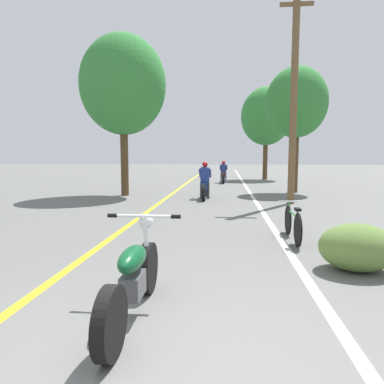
% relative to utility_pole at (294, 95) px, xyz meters
% --- Properties ---
extents(ground_plane, '(120.00, 120.00, 0.00)m').
position_rel_utility_pole_xyz_m(ground_plane, '(-2.92, -9.72, -3.73)').
color(ground_plane, '#60605E').
extents(lane_stripe_center, '(0.14, 48.00, 0.01)m').
position_rel_utility_pole_xyz_m(lane_stripe_center, '(-4.62, 3.13, -3.73)').
color(lane_stripe_center, yellow).
rests_on(lane_stripe_center, ground).
extents(lane_stripe_edge, '(0.14, 48.00, 0.01)m').
position_rel_utility_pole_xyz_m(lane_stripe_edge, '(-1.17, 3.13, -3.73)').
color(lane_stripe_edge, white).
rests_on(lane_stripe_edge, ground).
extents(utility_pole, '(1.10, 0.24, 7.27)m').
position_rel_utility_pole_xyz_m(utility_pole, '(0.00, 0.00, 0.00)').
color(utility_pole, brown).
rests_on(utility_pole, ground).
extents(roadside_tree_right_near, '(2.72, 2.45, 5.60)m').
position_rel_utility_pole_xyz_m(roadside_tree_right_near, '(0.83, 3.72, 0.27)').
color(roadside_tree_right_near, '#513A23').
rests_on(roadside_tree_right_near, ground).
extents(roadside_tree_right_far, '(3.45, 3.10, 6.34)m').
position_rel_utility_pole_xyz_m(roadside_tree_right_far, '(0.46, 12.10, 0.61)').
color(roadside_tree_right_far, '#513A23').
rests_on(roadside_tree_right_far, ground).
extents(roadside_tree_left, '(3.54, 3.18, 6.60)m').
position_rel_utility_pole_xyz_m(roadside_tree_left, '(-6.51, 1.85, 0.81)').
color(roadside_tree_left, '#513A23').
rests_on(roadside_tree_left, ground).
extents(roadside_bush, '(1.10, 0.88, 0.70)m').
position_rel_utility_pole_xyz_m(roadside_bush, '(-0.36, -7.09, -3.38)').
color(roadside_bush, '#5B7A38').
rests_on(roadside_bush, ground).
extents(motorcycle_foreground, '(0.86, 2.03, 1.01)m').
position_rel_utility_pole_xyz_m(motorcycle_foreground, '(-3.24, -8.84, -3.30)').
color(motorcycle_foreground, black).
rests_on(motorcycle_foreground, ground).
extents(motorcycle_rider_lead, '(0.50, 2.12, 1.44)m').
position_rel_utility_pole_xyz_m(motorcycle_rider_lead, '(-3.09, 1.11, -3.19)').
color(motorcycle_rider_lead, black).
rests_on(motorcycle_rider_lead, ground).
extents(motorcycle_rider_far, '(0.50, 2.08, 1.36)m').
position_rel_utility_pole_xyz_m(motorcycle_rider_far, '(-2.41, 8.84, -3.21)').
color(motorcycle_rider_far, black).
rests_on(motorcycle_rider_far, ground).
extents(bicycle_parked, '(0.44, 1.63, 0.74)m').
position_rel_utility_pole_xyz_m(bicycle_parked, '(-0.95, -5.33, -3.39)').
color(bicycle_parked, black).
rests_on(bicycle_parked, ground).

